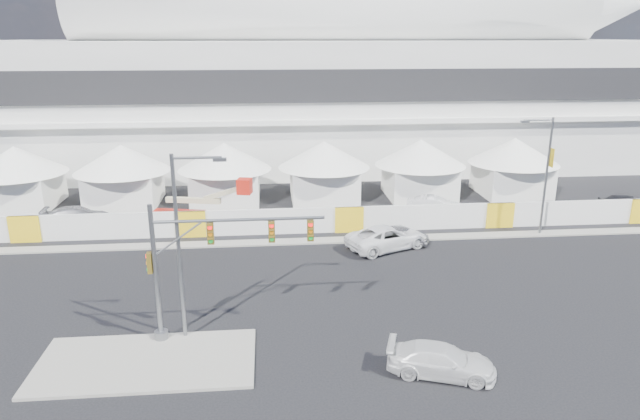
{
  "coord_description": "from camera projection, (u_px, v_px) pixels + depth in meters",
  "views": [
    {
      "loc": [
        -0.12,
        -26.9,
        14.64
      ],
      "look_at": [
        3.33,
        10.0,
        3.21
      ],
      "focal_mm": 32.0,
      "sensor_mm": 36.0,
      "label": 1
    }
  ],
  "objects": [
    {
      "name": "pickup_near",
      "position": [
        441.0,
        361.0,
        25.46
      ],
      "size": [
        3.34,
        5.19,
        1.4
      ],
      "primitive_type": "imported",
      "rotation": [
        0.0,
        0.0,
        1.26
      ],
      "color": "silver",
      "rests_on": "ground"
    },
    {
      "name": "far_curb",
      "position": [
        534.0,
        234.0,
        43.57
      ],
      "size": [
        80.0,
        1.2,
        0.12
      ],
      "primitive_type": "cube",
      "color": "gray",
      "rests_on": "ground"
    },
    {
      "name": "median_island",
      "position": [
        147.0,
        362.0,
        26.51
      ],
      "size": [
        10.0,
        5.0,
        0.15
      ],
      "primitive_type": "cube",
      "color": "gray",
      "rests_on": "ground"
    },
    {
      "name": "pickup_curb",
      "position": [
        387.0,
        237.0,
        40.55
      ],
      "size": [
        5.01,
        6.66,
        1.68
      ],
      "primitive_type": "imported",
      "rotation": [
        0.0,
        0.0,
        1.99
      ],
      "color": "white",
      "rests_on": "ground"
    },
    {
      "name": "hoarding_fence",
      "position": [
        349.0,
        219.0,
        43.95
      ],
      "size": [
        70.0,
        0.25,
        2.0
      ],
      "primitive_type": "cube",
      "color": "white",
      "rests_on": "ground"
    },
    {
      "name": "streetlight_curb",
      "position": [
        545.0,
        168.0,
        42.08
      ],
      "size": [
        2.65,
        0.6,
        8.96
      ],
      "color": "slate",
      "rests_on": "ground"
    },
    {
      "name": "ground",
      "position": [
        275.0,
        326.0,
        29.92
      ],
      "size": [
        160.0,
        160.0,
        0.0
      ],
      "primitive_type": "plane",
      "color": "black",
      "rests_on": "ground"
    },
    {
      "name": "boom_lift",
      "position": [
        187.0,
        214.0,
        44.92
      ],
      "size": [
        8.35,
        2.68,
        4.14
      ],
      "rotation": [
        0.0,
        0.0,
        -0.22
      ],
      "color": "red",
      "rests_on": "ground"
    },
    {
      "name": "lot_car_c",
      "position": [
        77.0,
        216.0,
        45.51
      ],
      "size": [
        2.49,
        5.35,
        1.51
      ],
      "primitive_type": "imported",
      "rotation": [
        0.0,
        0.0,
        1.64
      ],
      "color": "#B0B0B5",
      "rests_on": "ground"
    },
    {
      "name": "streetlight_median",
      "position": [
        183.0,
        235.0,
        27.16
      ],
      "size": [
        2.57,
        0.26,
        9.29
      ],
      "color": "gray",
      "rests_on": "median_island"
    },
    {
      "name": "lot_car_b",
      "position": [
        628.0,
        204.0,
        48.7
      ],
      "size": [
        2.9,
        5.06,
        1.62
      ],
      "primitive_type": "imported",
      "rotation": [
        0.0,
        0.0,
        1.35
      ],
      "color": "black",
      "rests_on": "ground"
    },
    {
      "name": "stadium",
      "position": [
        340.0,
        80.0,
        67.39
      ],
      "size": [
        80.0,
        24.8,
        21.98
      ],
      "color": "silver",
      "rests_on": "ground"
    },
    {
      "name": "lot_car_a",
      "position": [
        435.0,
        206.0,
        48.11
      ],
      "size": [
        2.93,
        5.05,
        1.57
      ],
      "primitive_type": "imported",
      "rotation": [
        0.0,
        0.0,
        1.29
      ],
      "color": "white",
      "rests_on": "ground"
    },
    {
      "name": "sedan_silver",
      "position": [
        402.0,
        235.0,
        41.44
      ],
      "size": [
        2.79,
        4.21,
        1.33
      ],
      "primitive_type": "imported",
      "rotation": [
        0.0,
        0.0,
        1.23
      ],
      "color": "#9B9B9F",
      "rests_on": "ground"
    },
    {
      "name": "tent_row",
      "position": [
        275.0,
        166.0,
        51.87
      ],
      "size": [
        53.4,
        8.4,
        5.4
      ],
      "color": "white",
      "rests_on": "ground"
    },
    {
      "name": "traffic_mast",
      "position": [
        194.0,
        265.0,
        27.45
      ],
      "size": [
        8.5,
        0.68,
        6.96
      ],
      "color": "slate",
      "rests_on": "median_island"
    }
  ]
}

